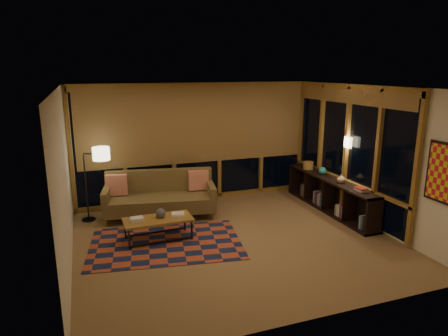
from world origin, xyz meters
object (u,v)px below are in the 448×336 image
object	(u,v)px
floor_lamp	(86,184)
bookshelf	(330,194)
sofa	(160,196)
coffee_table	(158,229)

from	to	relation	value
floor_lamp	bookshelf	world-z (taller)	floor_lamp
sofa	bookshelf	distance (m)	3.63
sofa	bookshelf	world-z (taller)	sofa
bookshelf	coffee_table	bearing A→B (deg)	-175.84
sofa	bookshelf	size ratio (longest dim) A/B	0.77
sofa	floor_lamp	size ratio (longest dim) A/B	1.47
sofa	coffee_table	distance (m)	1.19
sofa	floor_lamp	bearing A→B (deg)	178.20
floor_lamp	bookshelf	distance (m)	5.09
sofa	coffee_table	world-z (taller)	sofa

